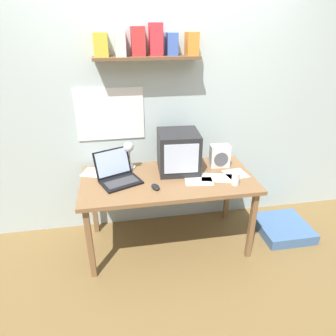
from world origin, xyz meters
TOP-DOWN VIEW (x-y plane):
  - ground_plane at (0.00, 0.00)m, footprint 12.00×12.00m
  - back_wall at (-0.00, 0.46)m, footprint 5.60×0.24m
  - corner_desk at (0.00, 0.00)m, footprint 1.53×0.75m
  - crt_monitor at (0.12, 0.14)m, footprint 0.38×0.39m
  - laptop at (-0.44, 0.04)m, footprint 0.42×0.42m
  - desk_lamp at (-0.32, 0.22)m, footprint 0.10×0.15m
  - juice_glass at (0.55, -0.21)m, footprint 0.07×0.07m
  - space_heater at (0.53, 0.16)m, footprint 0.19×0.12m
  - computer_mouse at (-0.13, -0.16)m, footprint 0.09×0.12m
  - open_notebook at (0.25, -0.11)m, footprint 0.26×0.18m
  - loose_paper_near_monitor at (-0.61, 0.21)m, footprint 0.34×0.27m
  - loose_paper_near_laptop at (0.44, -0.08)m, footprint 0.33×0.24m
  - printed_handout at (0.62, -0.03)m, footprint 0.21×0.21m
  - floor_cushion at (1.20, -0.04)m, footprint 0.50×0.50m

SIDE VIEW (x-z plane):
  - ground_plane at x=0.00m, z-range 0.00..0.00m
  - floor_cushion at x=1.20m, z-range 0.00..0.11m
  - corner_desk at x=0.00m, z-range 0.30..1.03m
  - open_notebook at x=0.25m, z-range 0.73..0.73m
  - loose_paper_near_monitor at x=-0.61m, z-range 0.73..0.73m
  - loose_paper_near_laptop at x=0.44m, z-range 0.73..0.73m
  - printed_handout at x=0.62m, z-range 0.73..0.73m
  - computer_mouse at x=-0.13m, z-range 0.73..0.76m
  - juice_glass at x=0.55m, z-range 0.72..0.83m
  - laptop at x=-0.44m, z-range 0.67..0.91m
  - space_heater at x=0.53m, z-range 0.73..0.94m
  - crt_monitor at x=0.12m, z-range 0.73..1.10m
  - desk_lamp at x=-0.32m, z-range 0.78..1.06m
  - back_wall at x=0.00m, z-range 0.01..2.61m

